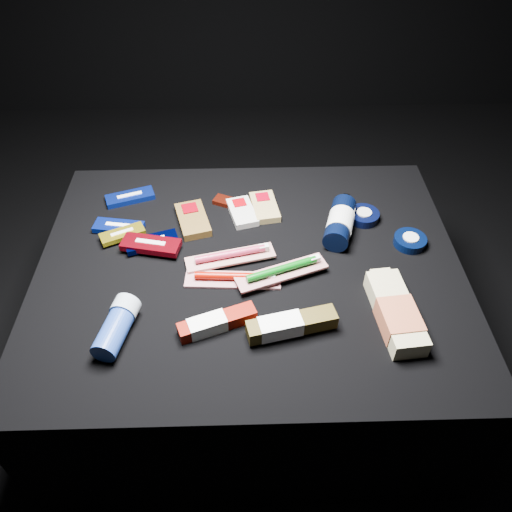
{
  "coord_description": "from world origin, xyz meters",
  "views": [
    {
      "loc": [
        -0.01,
        -0.8,
        1.22
      ],
      "look_at": [
        0.01,
        0.01,
        0.42
      ],
      "focal_mm": 35.0,
      "sensor_mm": 36.0,
      "label": 1
    }
  ],
  "objects_px": {
    "lotion_bottle": "(340,222)",
    "deodorant_stick": "(117,326)",
    "bodywash_bottle": "(396,314)",
    "toothpaste_carton_red": "(214,323)"
  },
  "relations": [
    {
      "from": "bodywash_bottle",
      "to": "deodorant_stick",
      "type": "relative_size",
      "value": 1.54
    },
    {
      "from": "lotion_bottle",
      "to": "deodorant_stick",
      "type": "height_order",
      "value": "lotion_bottle"
    },
    {
      "from": "lotion_bottle",
      "to": "bodywash_bottle",
      "type": "height_order",
      "value": "lotion_bottle"
    },
    {
      "from": "bodywash_bottle",
      "to": "deodorant_stick",
      "type": "bearing_deg",
      "value": 176.1
    },
    {
      "from": "lotion_bottle",
      "to": "toothpaste_carton_red",
      "type": "distance_m",
      "value": 0.41
    },
    {
      "from": "bodywash_bottle",
      "to": "lotion_bottle",
      "type": "bearing_deg",
      "value": 99.15
    },
    {
      "from": "lotion_bottle",
      "to": "deodorant_stick",
      "type": "relative_size",
      "value": 1.39
    },
    {
      "from": "bodywash_bottle",
      "to": "toothpaste_carton_red",
      "type": "bearing_deg",
      "value": 175.55
    },
    {
      "from": "deodorant_stick",
      "to": "toothpaste_carton_red",
      "type": "height_order",
      "value": "deodorant_stick"
    },
    {
      "from": "lotion_bottle",
      "to": "bodywash_bottle",
      "type": "distance_m",
      "value": 0.29
    }
  ]
}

